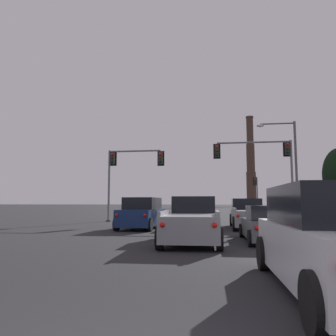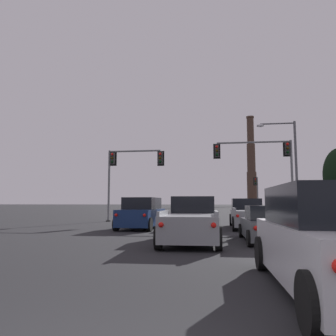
{
  "view_description": "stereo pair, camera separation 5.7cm",
  "coord_description": "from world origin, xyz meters",
  "px_view_note": "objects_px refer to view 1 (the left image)",
  "views": [
    {
      "loc": [
        1.09,
        -2.16,
        1.54
      ],
      "look_at": [
        -3.11,
        26.88,
        4.67
      ],
      "focal_mm": 35.0,
      "sensor_mm": 36.0,
      "label": 1
    },
    {
      "loc": [
        1.15,
        -2.15,
        1.54
      ],
      "look_at": [
        -3.11,
        26.88,
        4.67
      ],
      "focal_mm": 35.0,
      "sensor_mm": 36.0,
      "label": 2
    }
  ],
  "objects_px": {
    "hatchback_right_lane_second": "(268,225)",
    "street_lamp": "(290,159)",
    "smokestack": "(251,170)",
    "hatchback_center_lane_front": "(192,217)",
    "pickup_truck_center_lane_second": "(193,221)",
    "traffic_light_far_right": "(256,189)",
    "traffic_light_overhead_right": "(265,159)",
    "pickup_truck_right_lane_front": "(249,215)",
    "traffic_light_overhead_left": "(127,167)",
    "suv_left_lane_front": "(142,214)",
    "suv_right_lane_third": "(335,240)"
  },
  "relations": [
    {
      "from": "suv_left_lane_front",
      "to": "hatchback_right_lane_second",
      "type": "bearing_deg",
      "value": -40.73
    },
    {
      "from": "street_lamp",
      "to": "hatchback_center_lane_front",
      "type": "bearing_deg",
      "value": -134.59
    },
    {
      "from": "hatchback_center_lane_front",
      "to": "street_lamp",
      "type": "height_order",
      "value": "street_lamp"
    },
    {
      "from": "suv_left_lane_front",
      "to": "traffic_light_overhead_left",
      "type": "bearing_deg",
      "value": 114.78
    },
    {
      "from": "smokestack",
      "to": "street_lamp",
      "type": "bearing_deg",
      "value": -94.62
    },
    {
      "from": "suv_right_lane_third",
      "to": "street_lamp",
      "type": "bearing_deg",
      "value": 78.56
    },
    {
      "from": "pickup_truck_right_lane_front",
      "to": "smokestack",
      "type": "distance_m",
      "value": 130.4
    },
    {
      "from": "pickup_truck_right_lane_front",
      "to": "suv_left_lane_front",
      "type": "bearing_deg",
      "value": -167.1
    },
    {
      "from": "pickup_truck_center_lane_second",
      "to": "traffic_light_overhead_right",
      "type": "xyz_separation_m",
      "value": [
        4.92,
        13.45,
        4.21
      ]
    },
    {
      "from": "suv_left_lane_front",
      "to": "street_lamp",
      "type": "distance_m",
      "value": 14.02
    },
    {
      "from": "traffic_light_far_right",
      "to": "traffic_light_overhead_left",
      "type": "distance_m",
      "value": 29.26
    },
    {
      "from": "hatchback_center_lane_front",
      "to": "suv_left_lane_front",
      "type": "bearing_deg",
      "value": -166.59
    },
    {
      "from": "pickup_truck_center_lane_second",
      "to": "hatchback_center_lane_front",
      "type": "bearing_deg",
      "value": 92.79
    },
    {
      "from": "pickup_truck_center_lane_second",
      "to": "suv_right_lane_third",
      "type": "xyz_separation_m",
      "value": [
        2.97,
        -7.24,
        0.09
      ]
    },
    {
      "from": "suv_left_lane_front",
      "to": "traffic_light_overhead_right",
      "type": "distance_m",
      "value": 11.86
    },
    {
      "from": "suv_left_lane_front",
      "to": "suv_right_lane_third",
      "type": "bearing_deg",
      "value": -62.29
    },
    {
      "from": "suv_right_lane_third",
      "to": "hatchback_right_lane_second",
      "type": "distance_m",
      "value": 7.44
    },
    {
      "from": "traffic_light_far_right",
      "to": "traffic_light_overhead_right",
      "type": "height_order",
      "value": "traffic_light_overhead_right"
    },
    {
      "from": "suv_left_lane_front",
      "to": "smokestack",
      "type": "distance_m",
      "value": 132.62
    },
    {
      "from": "suv_left_lane_front",
      "to": "traffic_light_overhead_left",
      "type": "relative_size",
      "value": 0.83
    },
    {
      "from": "suv_left_lane_front",
      "to": "traffic_light_far_right",
      "type": "relative_size",
      "value": 0.89
    },
    {
      "from": "traffic_light_overhead_right",
      "to": "pickup_truck_center_lane_second",
      "type": "bearing_deg",
      "value": -110.1
    },
    {
      "from": "traffic_light_overhead_right",
      "to": "pickup_truck_right_lane_front",
      "type": "bearing_deg",
      "value": -108.57
    },
    {
      "from": "suv_left_lane_front",
      "to": "suv_right_lane_third",
      "type": "height_order",
      "value": "same"
    },
    {
      "from": "suv_left_lane_front",
      "to": "pickup_truck_right_lane_front",
      "type": "xyz_separation_m",
      "value": [
        6.4,
        1.42,
        -0.09
      ]
    },
    {
      "from": "suv_right_lane_third",
      "to": "traffic_light_far_right",
      "type": "xyz_separation_m",
      "value": [
        4.26,
        46.18,
        2.75
      ]
    },
    {
      "from": "pickup_truck_center_lane_second",
      "to": "street_lamp",
      "type": "bearing_deg",
      "value": 62.8
    },
    {
      "from": "pickup_truck_right_lane_front",
      "to": "suv_right_lane_third",
      "type": "xyz_separation_m",
      "value": [
        0.03,
        -14.8,
        0.09
      ]
    },
    {
      "from": "traffic_light_overhead_left",
      "to": "smokestack",
      "type": "relative_size",
      "value": 0.15
    },
    {
      "from": "pickup_truck_right_lane_front",
      "to": "traffic_light_overhead_left",
      "type": "xyz_separation_m",
      "value": [
        -9.3,
        5.48,
        3.73
      ]
    },
    {
      "from": "hatchback_right_lane_second",
      "to": "traffic_light_far_right",
      "type": "distance_m",
      "value": 39.09
    },
    {
      "from": "traffic_light_overhead_left",
      "to": "traffic_light_overhead_right",
      "type": "distance_m",
      "value": 11.29
    },
    {
      "from": "hatchback_right_lane_second",
      "to": "smokestack",
      "type": "bearing_deg",
      "value": 83.19
    },
    {
      "from": "hatchback_right_lane_second",
      "to": "street_lamp",
      "type": "xyz_separation_m",
      "value": [
        4.05,
        14.26,
        4.44
      ]
    },
    {
      "from": "traffic_light_overhead_left",
      "to": "smokestack",
      "type": "xyz_separation_m",
      "value": [
        23.21,
        123.29,
        11.46
      ]
    },
    {
      "from": "traffic_light_far_right",
      "to": "smokestack",
      "type": "bearing_deg",
      "value": 84.35
    },
    {
      "from": "traffic_light_overhead_left",
      "to": "hatchback_right_lane_second",
      "type": "bearing_deg",
      "value": -54.03
    },
    {
      "from": "pickup_truck_center_lane_second",
      "to": "smokestack",
      "type": "distance_m",
      "value": 138.2
    },
    {
      "from": "suv_right_lane_third",
      "to": "traffic_light_overhead_left",
      "type": "bearing_deg",
      "value": 113.8
    },
    {
      "from": "pickup_truck_center_lane_second",
      "to": "traffic_light_overhead_right",
      "type": "relative_size",
      "value": 0.85
    },
    {
      "from": "suv_left_lane_front",
      "to": "pickup_truck_right_lane_front",
      "type": "distance_m",
      "value": 6.56
    },
    {
      "from": "pickup_truck_center_lane_second",
      "to": "suv_right_lane_third",
      "type": "height_order",
      "value": "suv_right_lane_third"
    },
    {
      "from": "hatchback_right_lane_second",
      "to": "suv_left_lane_front",
      "type": "bearing_deg",
      "value": 136.26
    },
    {
      "from": "pickup_truck_center_lane_second",
      "to": "pickup_truck_right_lane_front",
      "type": "distance_m",
      "value": 8.11
    },
    {
      "from": "traffic_light_overhead_left",
      "to": "pickup_truck_center_lane_second",
      "type": "bearing_deg",
      "value": -64.01
    },
    {
      "from": "hatchback_right_lane_second",
      "to": "traffic_light_overhead_left",
      "type": "relative_size",
      "value": 0.69
    },
    {
      "from": "pickup_truck_center_lane_second",
      "to": "hatchback_right_lane_second",
      "type": "bearing_deg",
      "value": 2.47
    },
    {
      "from": "pickup_truck_center_lane_second",
      "to": "pickup_truck_right_lane_front",
      "type": "height_order",
      "value": "same"
    },
    {
      "from": "traffic_light_overhead_left",
      "to": "traffic_light_far_right",
      "type": "bearing_deg",
      "value": 62.33
    },
    {
      "from": "smokestack",
      "to": "hatchback_right_lane_second",
      "type": "bearing_deg",
      "value": -95.83
    }
  ]
}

